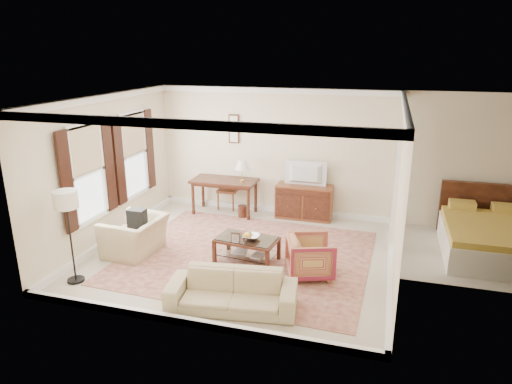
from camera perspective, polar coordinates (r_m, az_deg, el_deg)
The scene contains 21 objects.
room_shell at distance 8.01m, azimuth -2.00°, elevation 8.56°, with size 5.51×5.01×2.91m.
annex_bedroom at distance 9.50m, azimuth 27.41°, elevation -5.36°, with size 3.00×2.70×2.90m.
window_front at distance 8.82m, azimuth -20.34°, elevation 2.19°, with size 0.12×1.56×1.80m, color #CCB284, non-canonical shape.
window_rear at distance 10.11m, azimuth -15.04°, elevation 4.52°, with size 0.12×1.56×1.80m, color #CCB284, non-canonical shape.
doorway at distance 9.39m, azimuth 17.01°, elevation 0.38°, with size 0.10×1.12×2.25m, color white, non-canonical shape.
rug at distance 8.62m, azimuth -1.17°, elevation -7.98°, with size 4.44×3.81×0.01m, color maroon.
writing_desk at distance 10.60m, azimuth -3.98°, elevation 0.99°, with size 1.50×0.75×0.82m.
desk_chair at distance 10.98m, azimuth -3.52°, elevation 0.56°, with size 0.45×0.45×1.05m, color brown, non-canonical shape.
desk_lamp at distance 10.37m, azimuth -1.74°, elevation 2.70°, with size 0.32×0.32×0.50m, color silver, non-canonical shape.
framed_prints at distance 10.71m, azimuth -2.78°, elevation 7.91°, with size 0.25×0.04×0.68m, color #512517, non-canonical shape.
sideboard at distance 10.42m, azimuth 6.03°, elevation -1.23°, with size 1.26×0.49×0.78m, color brown.
tv at distance 10.17m, azimuth 6.16°, elevation 3.22°, with size 0.90×0.52×0.12m, color black.
coffee_table at distance 8.28m, azimuth -1.15°, elevation -6.43°, with size 1.15×0.76×0.46m.
fruit_bowl at distance 8.18m, azimuth -0.58°, elevation -5.52°, with size 0.42×0.42×0.10m, color silver.
book_a at distance 8.42m, azimuth -2.65°, elevation -7.32°, with size 0.28×0.04×0.38m, color brown.
book_b at distance 8.28m, azimuth -0.37°, elevation -7.77°, with size 0.28×0.03×0.38m, color brown.
striped_armchair at distance 7.82m, azimuth 6.80°, elevation -7.81°, with size 0.75×0.70×0.77m, color maroon.
club_armchair at distance 8.86m, azimuth -14.95°, elevation -4.58°, with size 1.08×0.70×0.95m, color tan.
backpack at distance 8.74m, azimuth -14.65°, elevation -3.12°, with size 0.32×0.22×0.40m, color black.
sofa at distance 6.87m, azimuth -3.05°, elevation -11.60°, with size 1.91×0.56×0.75m, color tan.
floor_lamp at distance 7.83m, azimuth -22.62°, elevation -1.67°, with size 0.39×0.39×1.58m.
Camera 1 is at (2.48, -7.51, 3.69)m, focal length 32.00 mm.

